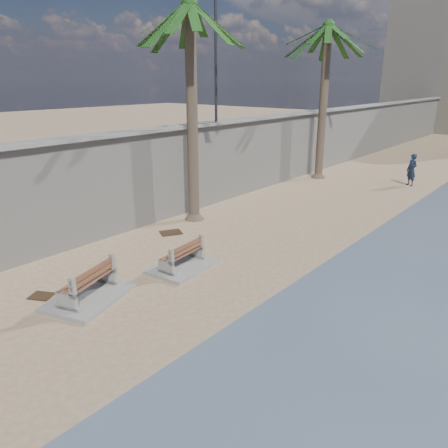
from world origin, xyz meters
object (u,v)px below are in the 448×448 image
Objects in this scene: palm_mid at (190,7)px; person_a at (412,168)px; bench_far at (182,257)px; bench_near at (88,285)px; palm_back at (328,28)px.

palm_mid is 14.18m from person_a.
person_a reaches higher than bench_far.
palm_mid is (-3.04, 3.73, 7.38)m from bench_far.
bench_far is 8.81m from palm_mid.
bench_near is 18.28m from person_a.
bench_far is 0.23× the size of palm_back.
bench_near is 1.20× the size of bench_far.
bench_far is 15.35m from person_a.
palm_mid is (-2.57, 6.63, 7.35)m from bench_near.
person_a is (2.22, 18.14, 0.58)m from bench_near.
palm_mid reaches higher than person_a.
bench_far is (0.47, 2.90, -0.04)m from bench_near.
palm_back is at bearing 89.39° from palm_mid.
palm_back is at bearing 101.89° from bench_far.
palm_back reaches higher than person_a.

